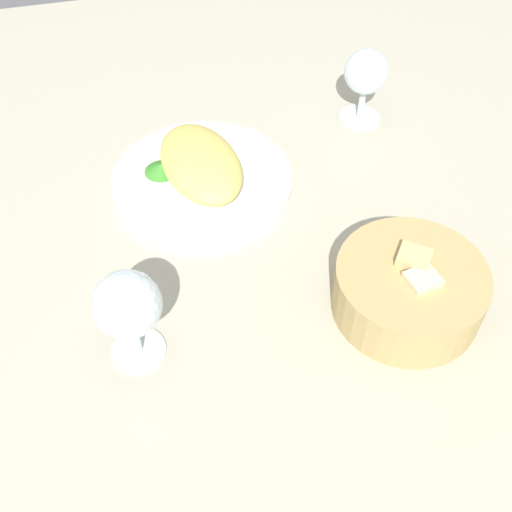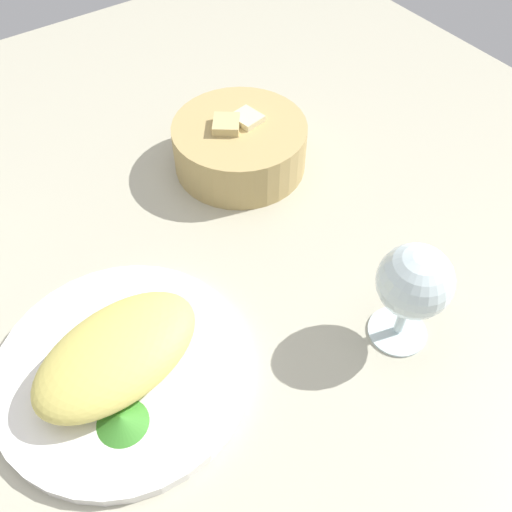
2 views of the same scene
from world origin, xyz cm
name	(u,v)px [view 2 (image 2 of 2)]	position (x,y,z in cm)	size (l,w,h in cm)	color
ground_plane	(190,318)	(0.00, 0.00, -1.00)	(140.00, 140.00, 2.00)	#AEA993
plate	(123,369)	(-9.31, -2.53, 0.70)	(26.31, 26.31, 1.40)	white
omelette	(117,354)	(-9.31, -2.53, 3.91)	(17.91, 10.69, 5.03)	#D5C55E
lettuce_garnish	(122,420)	(-11.91, -8.05, 2.10)	(5.04, 5.04, 1.40)	#39852A
bread_basket	(240,145)	(18.69, 17.51, 3.41)	(18.06, 18.06, 7.82)	tan
wine_glass_near	(414,285)	(17.29, -15.13, 8.58)	(7.57, 7.57, 12.89)	silver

